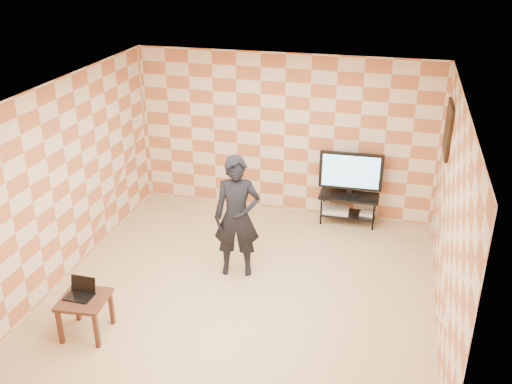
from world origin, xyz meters
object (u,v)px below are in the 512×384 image
tv (351,172)px  person (237,217)px  side_table (84,305)px  tv_stand (349,203)px

tv → person: (-1.35, -1.90, -0.04)m
tv → person: 2.33m
tv → side_table: 4.59m
tv_stand → tv: (-0.00, -0.00, 0.54)m
tv → side_table: tv is taller
person → side_table: bearing=-139.4°
tv → side_table: size_ratio=1.74×
person → tv: bearing=43.2°
tv → person: bearing=-125.4°
side_table → person: 2.28m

